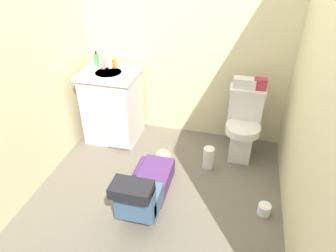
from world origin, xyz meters
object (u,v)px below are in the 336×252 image
Objects in this scene: vanity_cabinet at (113,105)px; soap_dispenser at (97,60)px; person_plumber at (147,186)px; toilet at (243,125)px; bottle_pink at (103,62)px; bottle_amber at (115,63)px; toilet_paper_roll at (264,209)px; toiletry_bag at (260,84)px; paper_towel_roll at (208,158)px; tissue_box at (245,83)px; faucet at (114,62)px; bottle_white at (110,62)px.

vanity_cabinet is 0.52m from soap_dispenser.
soap_dispenser is at bearing 130.37° from person_plumber.
toilet is 1.21m from person_plumber.
toilet is at bearing -1.73° from bottle_pink.
bottle_amber is 0.95× the size of toilet_paper_roll.
toiletry_bag is 0.52× the size of paper_towel_roll.
bottle_amber reaches higher than tissue_box.
vanity_cabinet is 1.91m from toilet_paper_roll.
bottle_pink is 0.13m from bottle_amber.
person_plumber is at bearing -130.92° from toiletry_bag.
toilet_paper_roll is at bearing -28.85° from bottle_amber.
bottle_pink is at bearing 163.44° from paper_towel_roll.
bottle_pink is (-1.64, -0.04, 0.09)m from toiletry_bag.
bottle_amber reaches higher than toilet_paper_roll.
faucet is 0.96× the size of bottle_amber.
faucet is at bearing 41.90° from bottle_pink.
tissue_box is at bearing 116.43° from toilet.
bottle_pink is (-1.53, 0.05, 0.53)m from toilet.
toilet_paper_roll is at bearing -42.00° from paper_towel_roll.
bottle_pink reaches higher than toiletry_bag.
faucet is 2.11m from toilet_paper_roll.
bottle_white is at bearing -152.18° from bottle_amber.
person_plumber is at bearing -174.75° from toilet_paper_roll.
tissue_box is 1.40× the size of bottle_pink.
toilet is 0.50m from paper_towel_roll.
toiletry_bag is (1.54, 0.11, 0.39)m from vanity_cabinet.
bottle_white reaches higher than toiletry_bag.
tissue_box is 2.00× the size of toilet_paper_roll.
vanity_cabinet is at bearing -179.20° from toilet.
soap_dispenser reaches higher than toilet_paper_roll.
bottle_pink reaches higher than person_plumber.
faucet is 0.91× the size of toilet_paper_roll.
vanity_cabinet is 1.59m from toiletry_bag.
person_plumber is 8.59× the size of toiletry_bag.
person_plumber is (-0.76, -0.91, -0.19)m from toilet.
toiletry_bag reaches higher than person_plumber.
person_plumber is 1.42m from bottle_pink.
vanity_cabinet is 7.88× the size of bottle_amber.
paper_towel_roll is (1.33, -0.43, -0.77)m from soap_dispenser.
toiletry_bag is 1.13× the size of toilet_paper_roll.
faucet reaches higher than toilet_paper_roll.
bottle_white reaches higher than toilet_paper_roll.
toilet_paper_roll is (1.72, -0.90, -0.84)m from bottle_white.
toilet_paper_roll is (1.89, -0.93, -0.84)m from soap_dispenser.
bottle_amber is at bearing 179.57° from toiletry_bag.
paper_towel_roll is at bearing -18.84° from bottle_white.
soap_dispenser is 1.27× the size of bottle_white.
soap_dispenser is at bearing 179.44° from tissue_box.
vanity_cabinet is at bearing -35.65° from bottle_pink.
bottle_white is at bearing 176.97° from toilet.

